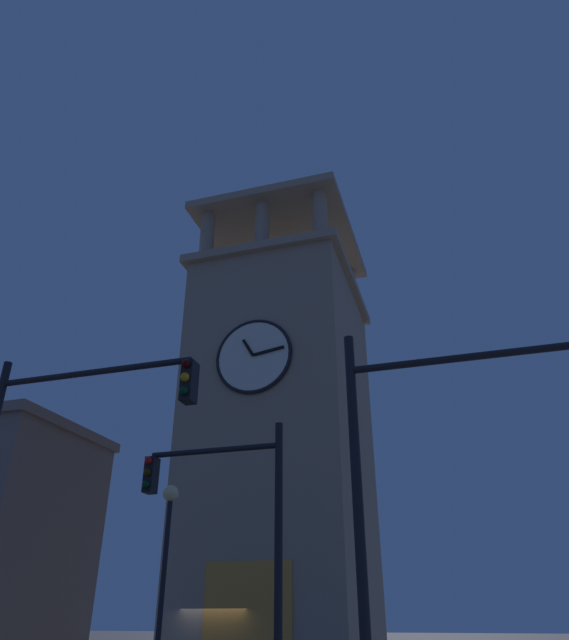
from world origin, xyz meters
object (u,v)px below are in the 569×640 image
(traffic_signal_near, at_px, (233,526))
(traffic_signal_mid, at_px, (39,472))
(clocktower, at_px, (284,447))
(traffic_signal_far, at_px, (439,463))
(street_lamp, at_px, (166,550))

(traffic_signal_near, xyz_separation_m, traffic_signal_mid, (2.72, 2.50, 0.69))
(clocktower, height_order, traffic_signal_mid, clocktower)
(clocktower, bearing_deg, traffic_signal_near, 103.04)
(clocktower, height_order, traffic_signal_far, clocktower)
(traffic_signal_far, height_order, street_lamp, traffic_signal_far)
(clocktower, distance_m, traffic_signal_far, 18.46)
(traffic_signal_near, bearing_deg, traffic_signal_far, 150.04)
(clocktower, height_order, street_lamp, clocktower)
(clocktower, relative_size, traffic_signal_near, 3.99)
(traffic_signal_far, bearing_deg, street_lamp, -39.42)
(clocktower, xyz_separation_m, traffic_signal_far, (-7.33, 16.19, -4.97))
(traffic_signal_mid, relative_size, street_lamp, 1.22)
(clocktower, bearing_deg, traffic_signal_mid, 91.68)
(traffic_signal_far, bearing_deg, traffic_signal_near, -29.96)
(street_lamp, bearing_deg, traffic_signal_mid, 96.59)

